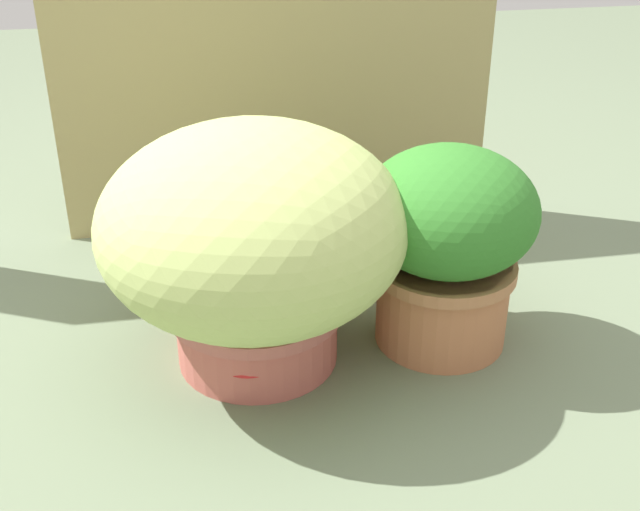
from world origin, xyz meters
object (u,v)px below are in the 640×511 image
object	(u,v)px
cat	(270,261)
mushroom_ornament_red	(249,350)
leafy_planter	(447,240)
grass_planter	(253,237)

from	to	relation	value
cat	mushroom_ornament_red	distance (m)	0.27
leafy_planter	cat	distance (m)	0.37
mushroom_ornament_red	leafy_planter	bearing A→B (deg)	13.75
grass_planter	cat	xyz separation A→B (m)	(0.05, 0.16, -0.14)
grass_planter	mushroom_ornament_red	distance (m)	0.20
mushroom_ornament_red	cat	bearing A→B (deg)	74.39
grass_planter	leafy_planter	size ratio (longest dim) A/B	1.39
grass_planter	mushroom_ornament_red	bearing A→B (deg)	-104.51
grass_planter	cat	world-z (taller)	grass_planter
grass_planter	cat	bearing A→B (deg)	73.72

